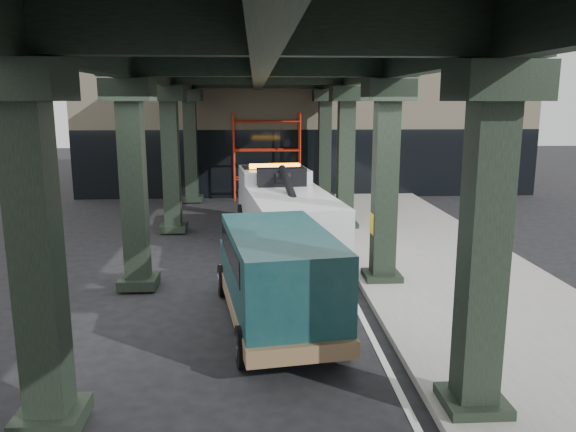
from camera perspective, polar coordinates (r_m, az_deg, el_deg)
name	(u,v)px	position (r m, az deg, el deg)	size (l,w,h in m)	color
ground	(282,316)	(12.16, -0.64, -10.13)	(90.00, 90.00, 0.00)	black
sidewalk	(456,280)	(14.87, 16.67, -6.22)	(5.00, 40.00, 0.15)	gray
lane_stripe	(346,284)	(14.20, 5.89, -6.92)	(0.12, 38.00, 0.01)	silver
viaduct	(260,58)	(13.32, -2.90, 15.71)	(7.40, 32.00, 6.40)	black
building	(301,110)	(31.39, 1.32, 10.68)	(22.00, 10.00, 8.00)	#C6B793
scaffolding	(267,154)	(26.04, -2.17, 6.31)	(3.08, 0.88, 4.00)	red
tow_truck	(283,208)	(17.25, -0.49, 0.77)	(3.06, 8.08, 2.59)	black
towed_van	(277,275)	(11.25, -1.14, -5.98)	(2.64, 5.27, 2.05)	#0F3538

